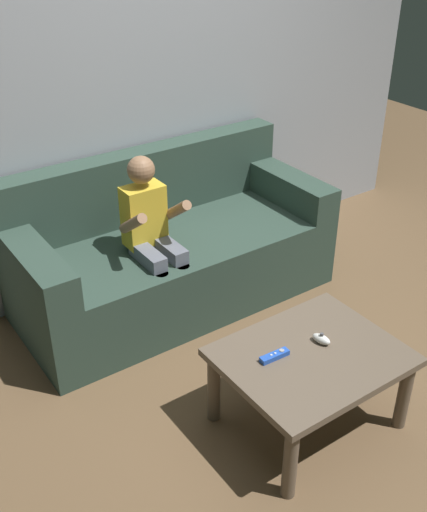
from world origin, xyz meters
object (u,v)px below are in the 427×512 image
at_px(game_remote_blue_near_edge, 275,356).
at_px(couch, 170,252).
at_px(person_seated_on_couch, 153,234).
at_px(coffee_table, 311,365).
at_px(nunchuk_white, 321,339).

bearing_deg(game_remote_blue_near_edge, couch, 80.79).
relative_size(person_seated_on_couch, coffee_table, 1.26).
bearing_deg(couch, nunchuk_white, -87.79).
relative_size(couch, nunchuk_white, 18.82).
xyz_separation_m(couch, nunchuk_white, (0.05, -1.22, 0.12)).
distance_m(person_seated_on_couch, coffee_table, 1.12).
height_order(person_seated_on_couch, coffee_table, person_seated_on_couch).
xyz_separation_m(couch, coffee_table, (-0.04, -1.26, 0.03)).
bearing_deg(coffee_table, nunchuk_white, 22.34).
height_order(person_seated_on_couch, game_remote_blue_near_edge, person_seated_on_couch).
bearing_deg(nunchuk_white, couch, 92.21).
bearing_deg(coffee_table, game_remote_blue_near_edge, 154.93).
relative_size(coffee_table, game_remote_blue_near_edge, 5.48).
distance_m(coffee_table, nunchuk_white, 0.13).
bearing_deg(person_seated_on_couch, coffee_table, -81.27).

